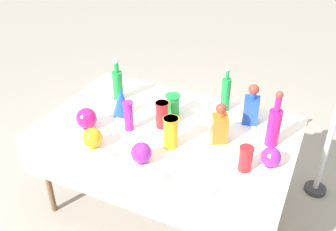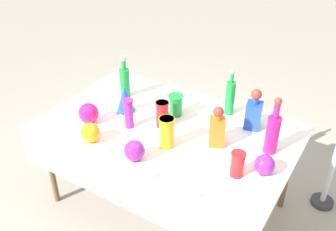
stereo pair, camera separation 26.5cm
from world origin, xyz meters
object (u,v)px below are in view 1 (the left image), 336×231
tall_bottle_1 (274,125)px  round_bowl_2 (86,118)px  slender_vase_4 (171,132)px  square_decanter_0 (251,107)px  slender_vase_3 (246,158)px  round_bowl_1 (93,138)px  tall_bottle_2 (118,83)px  tall_bottle_0 (226,93)px  slender_vase_1 (162,114)px  slender_vase_0 (128,115)px  round_bowl_0 (141,153)px  round_bowl_3 (271,157)px  slender_vase_2 (173,104)px  fluted_vase_0 (121,102)px  square_decanter_1 (220,125)px

tall_bottle_1 → round_bowl_2: (-1.24, -0.37, -0.07)m
tall_bottle_1 → slender_vase_4: bearing=-152.9°
square_decanter_0 → slender_vase_4: (-0.40, -0.51, -0.01)m
slender_vase_3 → round_bowl_1: slender_vase_3 is taller
tall_bottle_1 → tall_bottle_2: tall_bottle_1 is taller
tall_bottle_0 → round_bowl_2: 1.05m
tall_bottle_1 → slender_vase_4: tall_bottle_1 is taller
square_decanter_0 → slender_vase_3: bearing=-78.5°
square_decanter_0 → tall_bottle_0: bearing=158.3°
round_bowl_2 → round_bowl_1: bearing=-45.1°
tall_bottle_2 → slender_vase_3: bearing=-20.0°
slender_vase_1 → round_bowl_1: 0.52m
tall_bottle_0 → slender_vase_1: (-0.34, -0.42, -0.04)m
tall_bottle_2 → square_decanter_0: tall_bottle_2 is taller
square_decanter_0 → tall_bottle_2: bearing=-173.9°
square_decanter_0 → slender_vase_0: square_decanter_0 is taller
tall_bottle_0 → round_bowl_2: bearing=-141.0°
round_bowl_0 → round_bowl_3: bearing=22.6°
slender_vase_2 → round_bowl_3: slender_vase_2 is taller
tall_bottle_1 → round_bowl_0: tall_bottle_1 is taller
slender_vase_3 → slender_vase_4: slender_vase_4 is taller
round_bowl_1 → slender_vase_4: bearing=26.5°
fluted_vase_0 → round_bowl_1: fluted_vase_0 is taller
square_decanter_0 → fluted_vase_0: 0.96m
slender_vase_2 → fluted_vase_0: (-0.35, -0.16, 0.02)m
square_decanter_1 → slender_vase_1: square_decanter_1 is taller
slender_vase_0 → round_bowl_1: bearing=-111.2°
fluted_vase_0 → round_bowl_0: fluted_vase_0 is taller
slender_vase_3 → slender_vase_4: 0.51m
slender_vase_2 → fluted_vase_0: fluted_vase_0 is taller
tall_bottle_2 → slender_vase_4: 0.77m
tall_bottle_2 → slender_vase_1: bearing=-23.1°
fluted_vase_0 → slender_vase_3: bearing=-13.0°
slender_vase_2 → round_bowl_0: size_ratio=1.18×
square_decanter_1 → round_bowl_3: size_ratio=2.18×
round_bowl_1 → tall_bottle_2: bearing=106.8°
slender_vase_0 → round_bowl_0: (0.26, -0.29, -0.05)m
slender_vase_0 → round_bowl_3: size_ratio=1.67×
slender_vase_4 → round_bowl_0: slender_vase_4 is taller
slender_vase_3 → square_decanter_0: bearing=101.5°
round_bowl_0 → fluted_vase_0: bearing=132.8°
round_bowl_1 → fluted_vase_0: bearing=95.6°
slender_vase_2 → slender_vase_3: size_ratio=1.00×
fluted_vase_0 → round_bowl_0: (0.41, -0.44, -0.04)m
round_bowl_1 → tall_bottle_0: bearing=52.4°
tall_bottle_0 → round_bowl_3: tall_bottle_0 is taller
round_bowl_0 → tall_bottle_0: bearing=71.8°
tall_bottle_1 → round_bowl_2: bearing=-163.5°
square_decanter_1 → round_bowl_2: square_decanter_1 is taller
round_bowl_0 → round_bowl_2: (-0.54, 0.18, 0.01)m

